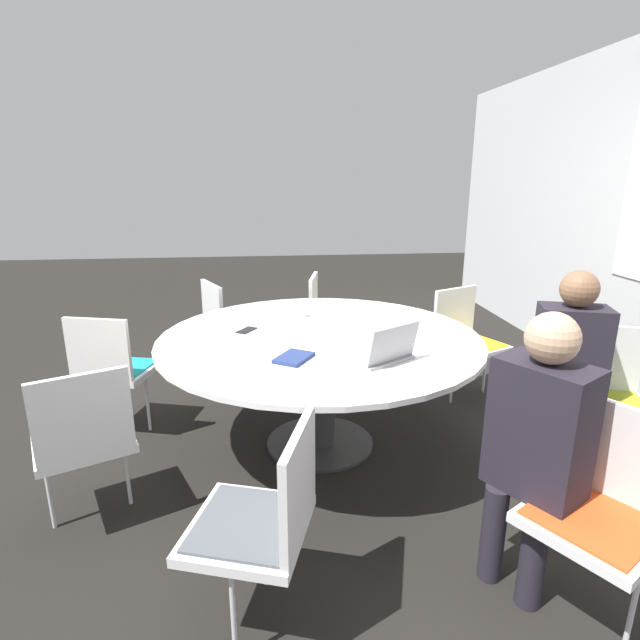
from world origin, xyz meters
name	(u,v)px	position (x,y,z in m)	size (l,w,h in m)	color
ground_plane	(320,444)	(0.00, 0.00, 0.00)	(16.00, 16.00, 0.00)	black
conference_table	(320,355)	(0.00, 0.00, 0.61)	(1.95, 1.95, 0.74)	#333333
chair_0	(603,501)	(1.38, 0.92, 0.50)	(0.59, 0.59, 0.84)	silver
chair_1	(606,390)	(0.44, 1.60, 0.50)	(0.53, 0.55, 0.84)	silver
chair_2	(465,335)	(-0.64, 1.20, 0.50)	(0.57, 0.58, 0.84)	silver
chair_3	(328,314)	(-1.34, 0.22, 0.50)	(0.52, 0.50, 0.84)	silver
chair_4	(228,322)	(-1.20, -0.65, 0.50)	(0.58, 0.57, 0.84)	silver
chair_5	(112,364)	(-0.29, -1.33, 0.50)	(0.52, 0.53, 0.84)	silver
chair_6	(83,434)	(0.64, -1.20, 0.50)	(0.57, 0.58, 0.84)	silver
chair_7	(265,513)	(1.31, -0.34, 0.50)	(0.55, 0.53, 0.84)	silver
person_0	(537,435)	(1.22, 0.73, 0.69)	(0.42, 0.38, 1.19)	#231E28
person_1	(570,360)	(0.44, 1.35, 0.69)	(0.33, 0.41, 1.19)	#231E28
laptop	(384,352)	(0.47, 0.29, 0.79)	(0.39, 0.41, 0.21)	#99999E
spiral_notebook	(294,358)	(0.39, -0.18, 0.75)	(0.26, 0.24, 0.02)	navy
coffee_cup	(300,311)	(-0.43, -0.09, 0.78)	(0.08, 0.08, 0.08)	white
cell_phone	(247,330)	(-0.15, -0.45, 0.74)	(0.16, 0.14, 0.01)	black
handbag	(279,347)	(-1.54, -0.21, 0.14)	(0.36, 0.16, 0.28)	black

